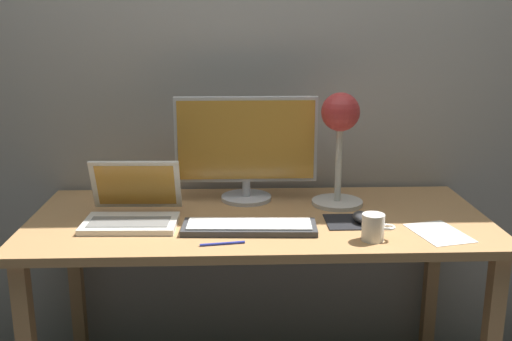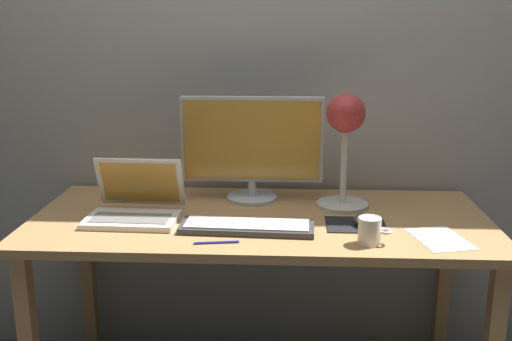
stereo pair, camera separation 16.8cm
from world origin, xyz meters
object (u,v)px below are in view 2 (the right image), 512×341
at_px(keyboard_main, 247,227).
at_px(desk_lamp, 345,130).
at_px(laptop, 136,201).
at_px(pen, 216,242).
at_px(monitor, 252,145).
at_px(coffee_mug, 370,231).
at_px(mouse, 362,220).

bearing_deg(keyboard_main, desk_lamp, 38.23).
distance_m(keyboard_main, laptop, 0.41).
xyz_separation_m(keyboard_main, pen, (-0.09, -0.12, -0.01)).
relative_size(monitor, coffee_mug, 5.03).
xyz_separation_m(laptop, coffee_mug, (0.78, -0.21, -0.01)).
bearing_deg(laptop, pen, -37.34).
relative_size(monitor, laptop, 1.67).
height_order(monitor, desk_lamp, desk_lamp).
bearing_deg(desk_lamp, monitor, 168.20).
relative_size(mouse, coffee_mug, 0.91).
xyz_separation_m(mouse, pen, (-0.47, -0.19, -0.02)).
distance_m(laptop, desk_lamp, 0.78).
bearing_deg(pen, monitor, 79.70).
bearing_deg(desk_lamp, pen, -137.36).
xyz_separation_m(laptop, mouse, (0.78, -0.05, -0.04)).
distance_m(desk_lamp, coffee_mug, 0.45).
height_order(mouse, pen, mouse).
height_order(keyboard_main, laptop, laptop).
relative_size(laptop, pen, 2.28).
bearing_deg(mouse, coffee_mug, -89.14).
xyz_separation_m(mouse, coffee_mug, (0.00, -0.16, 0.02)).
distance_m(desk_lamp, mouse, 0.34).
xyz_separation_m(keyboard_main, mouse, (0.38, 0.06, 0.01)).
height_order(keyboard_main, mouse, mouse).
distance_m(laptop, pen, 0.39).
bearing_deg(mouse, monitor, 144.62).
distance_m(keyboard_main, pen, 0.15).
distance_m(desk_lamp, pen, 0.64).
xyz_separation_m(monitor, keyboard_main, (0.00, -0.34, -0.20)).
height_order(desk_lamp, mouse, desk_lamp).
bearing_deg(coffee_mug, keyboard_main, 165.08).
xyz_separation_m(desk_lamp, coffee_mug, (0.05, -0.37, -0.25)).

